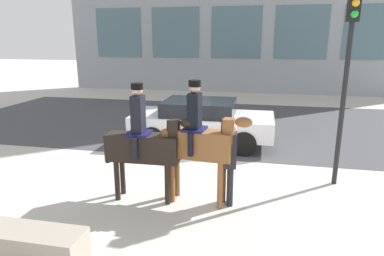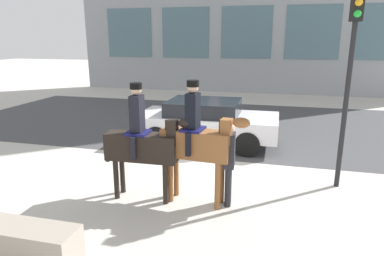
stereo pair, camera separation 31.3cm
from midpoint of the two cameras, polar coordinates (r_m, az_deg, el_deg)
ground_plane at (r=9.27m, az=-0.67°, el=-6.12°), size 80.00×80.00×0.00m
road_surface at (r=13.74m, az=3.56°, el=0.86°), size 21.32×8.50×0.01m
mounted_horse_lead at (r=7.06m, az=-9.21°, el=-2.59°), size 1.91×0.65×2.45m
mounted_horse_companion at (r=6.80m, az=-0.05°, el=-2.16°), size 1.85×0.65×2.52m
pedestrian_bystander at (r=6.83m, az=5.07°, el=-4.98°), size 0.82×0.47×1.71m
street_car_near_lane at (r=10.88m, az=0.86°, el=1.27°), size 4.41×2.07×1.41m
traffic_light at (r=8.08m, az=23.58°, el=10.66°), size 0.24×0.29×4.35m
planter_ledge at (r=6.26m, az=-30.51°, el=-16.26°), size 2.67×0.56×0.58m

